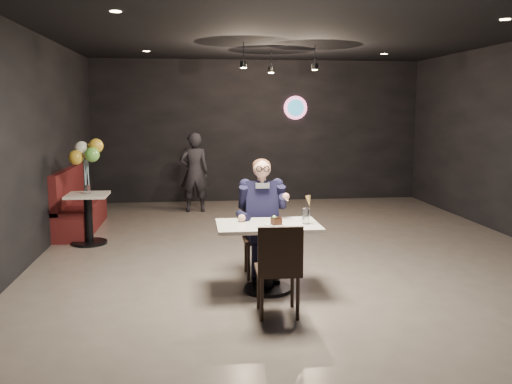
{
  "coord_description": "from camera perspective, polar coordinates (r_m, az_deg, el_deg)",
  "views": [
    {
      "loc": [
        -1.42,
        -7.09,
        1.97
      ],
      "look_at": [
        -0.68,
        -0.84,
        1.01
      ],
      "focal_mm": 38.0,
      "sensor_mm": 36.0,
      "label": 1
    }
  ],
  "objects": [
    {
      "name": "booth_bench",
      "position": [
        9.33,
        -17.96,
        -0.75
      ],
      "size": [
        0.51,
        2.02,
        1.01
      ],
      "primitive_type": "cube",
      "color": "#420E15",
      "rests_on": "floor"
    },
    {
      "name": "balloon_bunch",
      "position": [
        8.21,
        -17.47,
        3.05
      ],
      "size": [
        0.39,
        0.39,
        0.64
      ],
      "primitive_type": "cube",
      "color": "gold",
      "rests_on": "balloon_vase"
    },
    {
      "name": "sundae_glass",
      "position": [
        5.85,
        5.27,
        -2.54
      ],
      "size": [
        0.07,
        0.07,
        0.17
      ],
      "primitive_type": "cylinder",
      "color": "silver",
      "rests_on": "main_table"
    },
    {
      "name": "main_table",
      "position": [
        5.93,
        1.24,
        -6.9
      ],
      "size": [
        1.1,
        0.7,
        0.75
      ],
      "primitive_type": "cube",
      "color": "beige",
      "rests_on": "floor"
    },
    {
      "name": "floor",
      "position": [
        7.5,
        4.45,
        -6.55
      ],
      "size": [
        9.0,
        9.0,
        0.0
      ],
      "primitive_type": "plane",
      "color": "#6B6059",
      "rests_on": "ground"
    },
    {
      "name": "passerby",
      "position": [
        10.49,
        -6.51,
        2.07
      ],
      "size": [
        0.57,
        0.39,
        1.53
      ],
      "primitive_type": "imported",
      "rotation": [
        0.0,
        0.0,
        3.18
      ],
      "color": "black",
      "rests_on": "floor"
    },
    {
      "name": "wall_sign",
      "position": [
        11.77,
        4.18,
        8.84
      ],
      "size": [
        0.5,
        0.06,
        0.5
      ],
      "primitive_type": null,
      "color": "pink",
      "rests_on": "floor"
    },
    {
      "name": "chair_near",
      "position": [
        5.25,
        2.3,
        -8.01
      ],
      "size": [
        0.43,
        0.47,
        0.92
      ],
      "primitive_type": "cube",
      "rotation": [
        0.0,
        0.0,
        -0.03
      ],
      "color": "black",
      "rests_on": "floor"
    },
    {
      "name": "mint_leaf",
      "position": [
        5.73,
        1.92,
        -2.66
      ],
      "size": [
        0.06,
        0.04,
        0.01
      ],
      "primitive_type": "ellipsoid",
      "color": "#287C36",
      "rests_on": "cake_slice"
    },
    {
      "name": "balloon_vase",
      "position": [
        8.26,
        -17.35,
        0.29
      ],
      "size": [
        0.09,
        0.09,
        0.14
      ],
      "primitive_type": "cylinder",
      "color": "silver",
      "rests_on": "side_table"
    },
    {
      "name": "cake_slice",
      "position": [
        5.74,
        2.16,
        -3.1
      ],
      "size": [
        0.12,
        0.11,
        0.07
      ],
      "primitive_type": "cube",
      "rotation": [
        0.0,
        0.0,
        0.35
      ],
      "color": "black",
      "rests_on": "dessert_plate"
    },
    {
      "name": "wafer_cone",
      "position": [
        5.85,
        5.58,
        -0.97
      ],
      "size": [
        0.07,
        0.07,
        0.12
      ],
      "primitive_type": "cone",
      "rotation": [
        0.0,
        0.0,
        0.26
      ],
      "color": "tan",
      "rests_on": "sundae_glass"
    },
    {
      "name": "pendant_lights",
      "position": [
        9.25,
        2.19,
        14.35
      ],
      "size": [
        1.4,
        1.2,
        0.36
      ],
      "primitive_type": "cube",
      "color": "black",
      "rests_on": "floor"
    },
    {
      "name": "side_table",
      "position": [
        8.33,
        -17.21,
        -2.8
      ],
      "size": [
        0.58,
        0.58,
        0.73
      ],
      "primitive_type": "cube",
      "color": "beige",
      "rests_on": "floor"
    },
    {
      "name": "dessert_plate",
      "position": [
        5.79,
        1.92,
        -3.42
      ],
      "size": [
        0.22,
        0.22,
        0.01
      ],
      "primitive_type": "cylinder",
      "color": "white",
      "rests_on": "main_table"
    },
    {
      "name": "seated_man",
      "position": [
        6.38,
        0.57,
        -2.59
      ],
      "size": [
        0.6,
        0.8,
        1.44
      ],
      "primitive_type": "cube",
      "color": "black",
      "rests_on": "floor"
    },
    {
      "name": "chair_far",
      "position": [
        6.44,
        0.57,
        -4.86
      ],
      "size": [
        0.42,
        0.46,
        0.92
      ],
      "primitive_type": "cube",
      "color": "black",
      "rests_on": "floor"
    }
  ]
}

